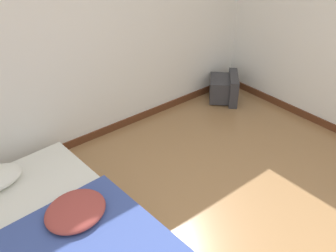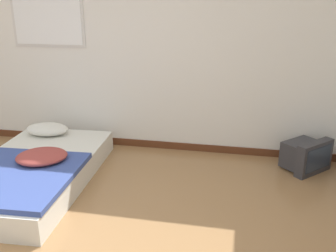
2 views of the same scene
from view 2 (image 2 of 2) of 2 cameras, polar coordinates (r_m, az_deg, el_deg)
wall_back at (r=4.62m, az=-5.72°, el=12.16°), size 7.43×0.08×2.60m
mattress_bed at (r=4.13m, az=-19.96°, el=-6.32°), size 1.23×2.06×0.38m
crt_tv at (r=4.45m, az=20.25°, el=-4.20°), size 0.58×0.58×0.36m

